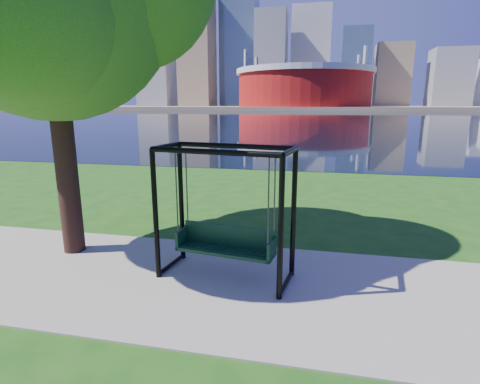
% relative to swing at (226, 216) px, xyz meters
% --- Properties ---
extents(ground, '(900.00, 900.00, 0.00)m').
position_rel_swing_xyz_m(ground, '(0.39, 0.14, -1.23)').
color(ground, '#1E5114').
rests_on(ground, ground).
extents(path, '(120.00, 4.00, 0.03)m').
position_rel_swing_xyz_m(path, '(0.39, -0.36, -1.22)').
color(path, '#9E937F').
rests_on(path, ground).
extents(river, '(900.00, 180.00, 0.02)m').
position_rel_swing_xyz_m(river, '(0.39, 102.14, -1.22)').
color(river, black).
rests_on(river, ground).
extents(far_bank, '(900.00, 228.00, 2.00)m').
position_rel_swing_xyz_m(far_bank, '(0.39, 306.14, -0.23)').
color(far_bank, '#937F60').
rests_on(far_bank, ground).
extents(stadium, '(83.00, 83.00, 32.00)m').
position_rel_swing_xyz_m(stadium, '(-9.61, 235.14, 13.00)').
color(stadium, maroon).
rests_on(stadium, far_bank).
extents(skyline, '(392.00, 66.00, 96.50)m').
position_rel_swing_xyz_m(skyline, '(-3.88, 319.53, 34.66)').
color(skyline, gray).
rests_on(skyline, far_bank).
extents(swing, '(2.62, 1.42, 2.55)m').
position_rel_swing_xyz_m(swing, '(0.00, 0.00, 0.00)').
color(swing, black).
rests_on(swing, ground).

